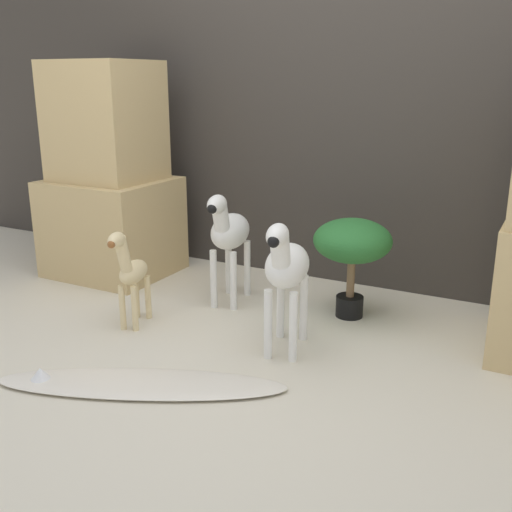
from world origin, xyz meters
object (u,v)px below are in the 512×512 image
object	(u,v)px
zebra_right	(286,267)
zebra_left	(229,233)
potted_palm_front	(352,245)
surfboard	(138,383)
giraffe_figurine	(130,271)

from	to	relation	value
zebra_right	zebra_left	size ratio (longest dim) A/B	1.00
zebra_left	potted_palm_front	distance (m)	0.69
zebra_left	zebra_right	bearing A→B (deg)	-37.68
zebra_left	potted_palm_front	size ratio (longest dim) A/B	1.22
potted_palm_front	surfboard	world-z (taller)	potted_palm_front
potted_palm_front	surfboard	xyz separation A→B (m)	(-0.53, -1.16, -0.39)
zebra_right	potted_palm_front	size ratio (longest dim) A/B	1.22
giraffe_figurine	surfboard	size ratio (longest dim) A/B	0.44
giraffe_figurine	potted_palm_front	size ratio (longest dim) A/B	1.00
zebra_right	surfboard	bearing A→B (deg)	-123.59
giraffe_figurine	potted_palm_front	distance (m)	1.16
zebra_left	surfboard	world-z (taller)	zebra_left
giraffe_figurine	surfboard	world-z (taller)	giraffe_figurine
zebra_right	surfboard	distance (m)	0.83
zebra_right	giraffe_figurine	bearing A→B (deg)	-172.83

